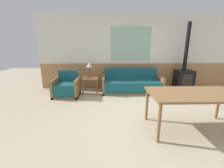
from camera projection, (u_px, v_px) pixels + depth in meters
The scene contains 9 objects.
ground_plane at pixel (156, 119), 3.37m from camera, with size 16.00×16.00×0.00m, color beige.
wall_back at pixel (136, 52), 5.56m from camera, with size 7.20×0.09×2.70m.
couch at pixel (132, 85), 5.30m from camera, with size 2.07×0.82×0.81m.
armchair at pixel (67, 88), 4.88m from camera, with size 0.81×0.74×0.80m.
side_table at pixel (91, 80), 5.19m from camera, with size 0.53×0.53×0.53m.
table_lamp at pixel (89, 66), 5.15m from camera, with size 0.20×0.20×0.51m.
book_stack at pixel (90, 78), 5.06m from camera, with size 0.19×0.12×0.02m.
dining_table at pixel (195, 96), 2.83m from camera, with size 1.72×0.93×0.76m.
wood_stove at pixel (184, 76), 5.33m from camera, with size 0.58×0.50×2.37m.
Camera 1 is at (-1.08, -3.03, 1.63)m, focal length 24.00 mm.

